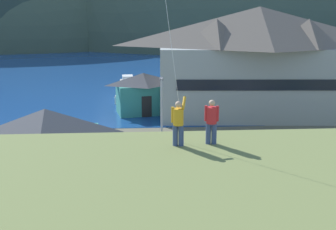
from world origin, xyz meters
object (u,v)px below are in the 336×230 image
at_px(storage_shed_near_lot, 47,141).
at_px(wharf_dock, 152,91).
at_px(harbor_lodge, 258,59).
at_px(parked_car_back_row_right, 184,197).
at_px(parked_car_mid_row_center, 33,196).
at_px(moored_boat_inner_slip, 126,94).
at_px(person_kite_flyer, 178,122).
at_px(moored_boat_outer_mooring, 176,86).
at_px(person_companion, 212,120).
at_px(parked_car_front_row_end, 246,157).
at_px(storage_shed_waterside, 143,93).
at_px(parked_car_mid_row_far, 261,187).
at_px(moored_boat_wharfside, 128,85).
at_px(parking_light_pole, 162,109).

bearing_deg(storage_shed_near_lot, wharf_dock, 74.37).
distance_m(harbor_lodge, storage_shed_near_lot, 25.53).
xyz_separation_m(parked_car_back_row_right, parked_car_mid_row_center, (-8.82, 0.66, 0.00)).
xyz_separation_m(harbor_lodge, parked_car_mid_row_center, (-19.08, -22.00, -5.22)).
bearing_deg(moored_boat_inner_slip, person_kite_flyer, -85.00).
relative_size(storage_shed_near_lot, moored_boat_outer_mooring, 1.05).
height_order(moored_boat_inner_slip, person_companion, person_companion).
xyz_separation_m(moored_boat_inner_slip, person_companion, (4.71, -38.91, 6.80)).
bearing_deg(wharf_dock, parked_car_front_row_end, -77.99).
xyz_separation_m(moored_boat_inner_slip, parked_car_back_row_right, (4.44, -32.01, 0.34)).
distance_m(storage_shed_waterside, wharf_dock, 11.48).
bearing_deg(person_kite_flyer, harbor_lodge, 69.20).
bearing_deg(person_kite_flyer, parked_car_mid_row_far, 54.30).
relative_size(storage_shed_waterside, parked_car_mid_row_center, 1.58).
xyz_separation_m(moored_boat_wharfside, parked_car_mid_row_center, (-4.41, -37.82, 0.34)).
xyz_separation_m(storage_shed_near_lot, parked_car_mid_row_center, (0.30, -5.82, -1.49)).
height_order(harbor_lodge, moored_boat_inner_slip, harbor_lodge).
height_order(storage_shed_near_lot, moored_boat_outer_mooring, storage_shed_near_lot).
height_order(storage_shed_near_lot, moored_boat_wharfside, storage_shed_near_lot).
bearing_deg(wharf_dock, moored_boat_wharfside, 138.60).
bearing_deg(person_companion, wharf_dock, 91.73).
distance_m(wharf_dock, parked_car_mid_row_far, 34.87).
distance_m(storage_shed_waterside, parked_car_back_row_right, 24.39).
bearing_deg(parked_car_mid_row_far, moored_boat_inner_slip, 106.71).
xyz_separation_m(moored_boat_outer_mooring, parked_car_mid_row_far, (2.27, -35.71, 0.34)).
height_order(harbor_lodge, parked_car_mid_row_far, harbor_lodge).
bearing_deg(storage_shed_near_lot, parked_car_mid_row_far, -21.02).
relative_size(parked_car_mid_row_center, person_kite_flyer, 2.34).
xyz_separation_m(wharf_dock, person_companion, (1.28, -42.38, 7.18)).
bearing_deg(moored_boat_inner_slip, moored_boat_wharfside, 89.73).
xyz_separation_m(storage_shed_near_lot, person_kite_flyer, (8.10, -13.52, 4.99)).
bearing_deg(parked_car_back_row_right, moored_boat_inner_slip, 97.89).
bearing_deg(parked_car_back_row_right, person_companion, -87.72).
bearing_deg(parked_car_back_row_right, parking_light_pole, 94.21).
bearing_deg(moored_boat_inner_slip, moored_boat_outer_mooring, 34.46).
bearing_deg(storage_shed_waterside, wharf_dock, 83.90).
distance_m(moored_boat_outer_mooring, parking_light_pole, 26.46).
bearing_deg(parked_car_front_row_end, moored_boat_outer_mooring, 94.91).
distance_m(storage_shed_waterside, person_kite_flyer, 31.73).
bearing_deg(moored_boat_inner_slip, parked_car_mid_row_center, -97.96).
relative_size(harbor_lodge, storage_shed_waterside, 3.35).
bearing_deg(parked_car_mid_row_center, storage_shed_waterside, 74.34).
distance_m(parked_car_mid_row_far, parked_car_front_row_end, 5.27).
height_order(storage_shed_near_lot, person_kite_flyer, person_kite_flyer).
height_order(moored_boat_wharfside, parked_car_mid_row_center, moored_boat_wharfside).
distance_m(moored_boat_outer_mooring, parked_car_mid_row_far, 35.78).
bearing_deg(parked_car_mid_row_center, parking_light_pole, 51.47).
distance_m(storage_shed_near_lot, parking_light_pole, 9.43).
bearing_deg(parked_car_mid_row_center, moored_boat_wharfside, 83.34).
height_order(moored_boat_wharfside, person_kite_flyer, person_kite_flyer).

